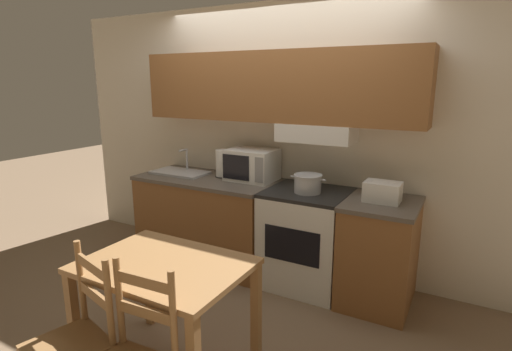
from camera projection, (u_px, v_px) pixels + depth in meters
The scene contains 12 objects.
ground_plane at pixel (279, 259), 4.19m from camera, with size 16.00×16.00×0.00m, color #7F664C.
wall_back at pixel (279, 116), 3.79m from camera, with size 5.10×0.38×2.55m.
lower_counter_main at pixel (209, 219), 4.11m from camera, with size 1.43×0.70×0.88m.
lower_counter_right_stub at pixel (379, 252), 3.30m from camera, with size 0.57×0.70×0.88m.
stove_range at pixel (306, 238), 3.61m from camera, with size 0.71×0.67×0.88m.
cooking_pot at pixel (308, 183), 3.44m from camera, with size 0.32×0.25×0.16m.
microwave at pixel (252, 165), 3.87m from camera, with size 0.46×0.37×0.30m.
toaster at pixel (382, 192), 3.18m from camera, with size 0.29×0.20×0.16m.
sink_basin at pixel (180, 172), 4.17m from camera, with size 0.58×0.33×0.25m.
paper_towel_roll at pixel (222, 163), 4.00m from camera, with size 0.15×0.15×0.28m.
dining_table at pixel (165, 280), 2.46m from camera, with size 1.00×0.72×0.74m.
chair_left_of_table at pixel (75, 343), 2.14m from camera, with size 0.47×0.47×0.95m.
Camera 1 is at (1.66, -3.51, 1.82)m, focal length 28.00 mm.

